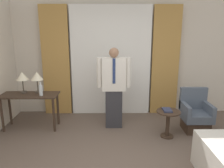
# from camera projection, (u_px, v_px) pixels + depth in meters

# --- Properties ---
(wall_back) EXTENTS (10.00, 0.06, 2.70)m
(wall_back) POSITION_uv_depth(u_px,v_px,m) (111.00, 58.00, 5.28)
(wall_back) COLOR beige
(wall_back) RESTS_ON ground_plane
(curtain_sheer_center) EXTENTS (1.87, 0.06, 2.58)m
(curtain_sheer_center) POSITION_uv_depth(u_px,v_px,m) (111.00, 62.00, 5.17)
(curtain_sheer_center) COLOR white
(curtain_sheer_center) RESTS_ON ground_plane
(curtain_drape_left) EXTENTS (0.64, 0.06, 2.58)m
(curtain_drape_left) POSITION_uv_depth(u_px,v_px,m) (56.00, 62.00, 5.15)
(curtain_drape_left) COLOR #B28442
(curtain_drape_left) RESTS_ON ground_plane
(curtain_drape_right) EXTENTS (0.64, 0.06, 2.58)m
(curtain_drape_right) POSITION_uv_depth(u_px,v_px,m) (165.00, 62.00, 5.18)
(curtain_drape_right) COLOR #B28442
(curtain_drape_right) RESTS_ON ground_plane
(desk) EXTENTS (1.16, 0.48, 0.74)m
(desk) POSITION_uv_depth(u_px,v_px,m) (30.00, 100.00, 4.50)
(desk) COLOR #38281E
(desk) RESTS_ON ground_plane
(table_lamp_left) EXTENTS (0.25, 0.25, 0.45)m
(table_lamp_left) POSITION_uv_depth(u_px,v_px,m) (22.00, 77.00, 4.48)
(table_lamp_left) COLOR #4C4238
(table_lamp_left) RESTS_ON desk
(table_lamp_right) EXTENTS (0.25, 0.25, 0.45)m
(table_lamp_right) POSITION_uv_depth(u_px,v_px,m) (37.00, 77.00, 4.48)
(table_lamp_right) COLOR #4C4238
(table_lamp_right) RESTS_ON desk
(bottle_near_edge) EXTENTS (0.07, 0.07, 0.28)m
(bottle_near_edge) POSITION_uv_depth(u_px,v_px,m) (41.00, 90.00, 4.37)
(bottle_near_edge) COLOR silver
(bottle_near_edge) RESTS_ON desk
(person) EXTENTS (0.69, 0.23, 1.68)m
(person) POSITION_uv_depth(u_px,v_px,m) (114.00, 86.00, 4.49)
(person) COLOR #2D2D33
(person) RESTS_ON ground_plane
(armchair) EXTENTS (0.55, 0.55, 0.86)m
(armchair) POSITION_uv_depth(u_px,v_px,m) (195.00, 115.00, 4.47)
(armchair) COLOR #38281E
(armchair) RESTS_ON ground_plane
(side_table) EXTENTS (0.45, 0.45, 0.53)m
(side_table) POSITION_uv_depth(u_px,v_px,m) (168.00, 119.00, 4.17)
(side_table) COLOR #38281E
(side_table) RESTS_ON ground_plane
(book) EXTENTS (0.16, 0.24, 0.03)m
(book) POSITION_uv_depth(u_px,v_px,m) (167.00, 110.00, 4.15)
(book) COLOR #2D334C
(book) RESTS_ON side_table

